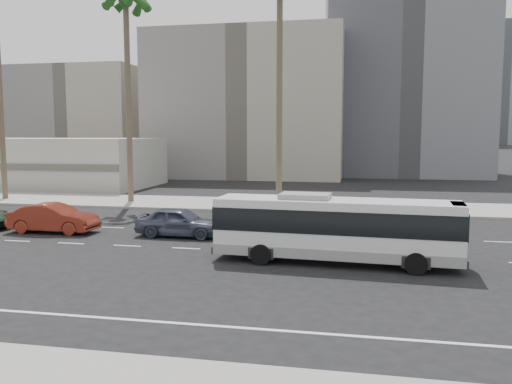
% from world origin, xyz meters
% --- Properties ---
extents(ground, '(700.00, 700.00, 0.00)m').
position_xyz_m(ground, '(0.00, 0.00, 0.00)').
color(ground, black).
rests_on(ground, ground).
extents(sidewalk_north, '(120.00, 7.00, 0.15)m').
position_xyz_m(sidewalk_north, '(0.00, 15.50, 0.07)').
color(sidewalk_north, gray).
rests_on(sidewalk_north, ground).
extents(commercial_low, '(22.00, 12.16, 5.00)m').
position_xyz_m(commercial_low, '(-30.00, 25.99, 2.50)').
color(commercial_low, '#B3AEA2').
rests_on(commercial_low, ground).
extents(midrise_beige_west, '(24.00, 18.00, 18.00)m').
position_xyz_m(midrise_beige_west, '(-12.00, 45.00, 9.00)').
color(midrise_beige_west, gray).
rests_on(midrise_beige_west, ground).
extents(midrise_gray_center, '(20.00, 20.00, 26.00)m').
position_xyz_m(midrise_gray_center, '(8.00, 52.00, 13.00)').
color(midrise_gray_center, '#4F5157').
rests_on(midrise_gray_center, ground).
extents(midrise_beige_far, '(18.00, 16.00, 15.00)m').
position_xyz_m(midrise_beige_far, '(-38.00, 50.00, 7.50)').
color(midrise_beige_far, gray).
rests_on(midrise_beige_far, ground).
extents(civic_tower, '(42.00, 42.00, 129.00)m').
position_xyz_m(civic_tower, '(-2.00, 250.00, 38.83)').
color(civic_tower, silver).
rests_on(civic_tower, ground).
extents(highrise_right, '(26.00, 26.00, 70.00)m').
position_xyz_m(highrise_right, '(45.00, 230.00, 35.00)').
color(highrise_right, slate).
rests_on(highrise_right, ground).
extents(highrise_far, '(22.00, 22.00, 60.00)m').
position_xyz_m(highrise_far, '(70.00, 260.00, 30.00)').
color(highrise_far, slate).
rests_on(highrise_far, ground).
extents(city_bus, '(10.29, 2.93, 2.92)m').
position_xyz_m(city_bus, '(1.08, -1.43, 1.53)').
color(city_bus, silver).
rests_on(city_bus, ground).
extents(car_a, '(1.98, 4.66, 1.57)m').
position_xyz_m(car_a, '(-7.32, 2.80, 0.78)').
color(car_a, '#3C4153').
rests_on(car_a, ground).
extents(car_b, '(1.72, 4.88, 1.61)m').
position_xyz_m(car_b, '(-14.53, 2.54, 0.80)').
color(car_b, maroon).
rests_on(car_b, ground).
extents(palm_mid, '(5.47, 5.47, 16.90)m').
position_xyz_m(palm_mid, '(-15.67, 15.06, 15.20)').
color(palm_mid, brown).
rests_on(palm_mid, ground).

